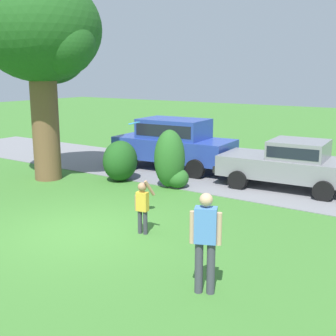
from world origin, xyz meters
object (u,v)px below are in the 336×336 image
at_px(oak_tree_large, 45,38).
at_px(parked_suv, 174,141).
at_px(adult_onlooker, 205,238).
at_px(parked_sedan, 291,162).
at_px(frisbee, 134,123).
at_px(child_thrower, 142,204).

height_order(oak_tree_large, parked_suv, oak_tree_large).
bearing_deg(adult_onlooker, parked_suv, 126.63).
bearing_deg(parked_sedan, frisbee, -108.43).
height_order(parked_sedan, child_thrower, parked_sedan).
xyz_separation_m(parked_sedan, adult_onlooker, (1.11, -7.43, 0.13)).
bearing_deg(oak_tree_large, child_thrower, -23.30).
bearing_deg(parked_sedan, oak_tree_large, -156.20).
xyz_separation_m(oak_tree_large, adult_onlooker, (8.49, -4.17, -3.75)).
relative_size(oak_tree_large, adult_onlooker, 3.85).
bearing_deg(oak_tree_large, adult_onlooker, -26.17).
distance_m(parked_sedan, adult_onlooker, 7.51).
height_order(child_thrower, frisbee, frisbee).
bearing_deg(parked_suv, parked_sedan, -3.36).
height_order(oak_tree_large, child_thrower, oak_tree_large).
distance_m(oak_tree_large, parked_suv, 5.78).
bearing_deg(child_thrower, parked_suv, 117.61).
distance_m(parked_suv, child_thrower, 6.88).
xyz_separation_m(parked_suv, child_thrower, (3.19, -6.09, -0.36)).
relative_size(oak_tree_large, parked_sedan, 1.48).
relative_size(parked_sedan, adult_onlooker, 2.60).
distance_m(parked_suv, adult_onlooker, 9.60).
height_order(parked_suv, frisbee, frisbee).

